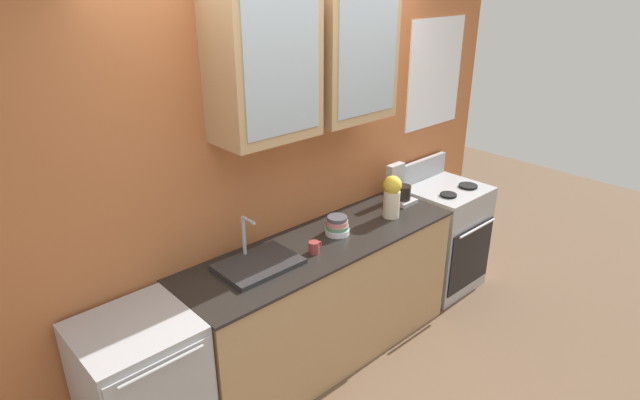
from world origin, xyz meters
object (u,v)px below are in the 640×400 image
object	(u,v)px
cup_near_sink	(314,247)
bowl_stack	(337,226)
coffee_maker	(399,188)
vase	(392,195)
sink_faucet	(258,263)
stove_range	(442,236)
dishwasher	(144,396)

from	to	relation	value
cup_near_sink	bowl_stack	bearing A→B (deg)	17.46
cup_near_sink	coffee_maker	xyz separation A→B (m)	(1.03, 0.17, 0.07)
vase	coffee_maker	bearing A→B (deg)	29.46
sink_faucet	coffee_maker	bearing A→B (deg)	2.59
bowl_stack	cup_near_sink	xyz separation A→B (m)	(-0.29, -0.09, -0.02)
bowl_stack	coffee_maker	distance (m)	0.74
sink_faucet	bowl_stack	bearing A→B (deg)	-1.25
sink_faucet	cup_near_sink	xyz separation A→B (m)	(0.36, -0.11, 0.02)
stove_range	cup_near_sink	size ratio (longest dim) A/B	10.77
dishwasher	coffee_maker	size ratio (longest dim) A/B	3.14
sink_faucet	stove_range	bearing A→B (deg)	-1.18
stove_range	dishwasher	size ratio (longest dim) A/B	1.20
vase	cup_near_sink	xyz separation A→B (m)	(-0.77, -0.02, -0.13)
dishwasher	coffee_maker	world-z (taller)	coffee_maker
vase	cup_near_sink	bearing A→B (deg)	-178.31
dishwasher	coffee_maker	bearing A→B (deg)	2.75
bowl_stack	dishwasher	world-z (taller)	bowl_stack
bowl_stack	coffee_maker	size ratio (longest dim) A/B	0.57
sink_faucet	dishwasher	xyz separation A→B (m)	(-0.82, -0.04, -0.48)
vase	coffee_maker	size ratio (longest dim) A/B	1.08
cup_near_sink	sink_faucet	bearing A→B (deg)	163.58
cup_near_sink	dishwasher	bearing A→B (deg)	176.95
sink_faucet	coffee_maker	size ratio (longest dim) A/B	1.66
vase	bowl_stack	bearing A→B (deg)	171.76
bowl_stack	vase	distance (m)	0.49
vase	dishwasher	distance (m)	2.04
sink_faucet	cup_near_sink	size ratio (longest dim) A/B	4.77
stove_range	dishwasher	bearing A→B (deg)	-179.91
cup_near_sink	coffee_maker	world-z (taller)	coffee_maker
bowl_stack	vase	world-z (taller)	vase
sink_faucet	bowl_stack	distance (m)	0.65
vase	dishwasher	xyz separation A→B (m)	(-1.94, 0.04, -0.62)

